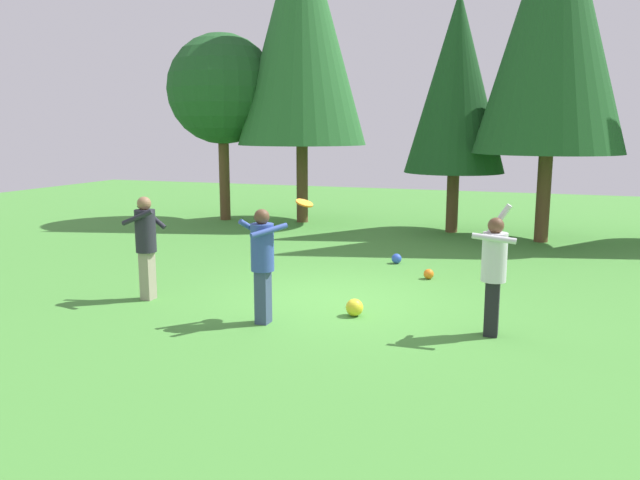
{
  "coord_description": "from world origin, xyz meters",
  "views": [
    {
      "loc": [
        3.2,
        -9.66,
        2.83
      ],
      "look_at": [
        -0.19,
        -0.22,
        1.05
      ],
      "focal_mm": 35.1,
      "sensor_mm": 36.0,
      "label": 1
    }
  ],
  "objects_px": {
    "ball_orange": "(429,274)",
    "ball_blue": "(397,259)",
    "person_bystander": "(262,256)",
    "person_thrower": "(494,266)",
    "frisbee": "(304,203)",
    "ball_yellow": "(355,307)",
    "tree_right": "(555,18)",
    "tree_far_left": "(222,90)",
    "person_catcher": "(146,239)",
    "tree_left": "(301,27)",
    "tree_center": "(457,83)"
  },
  "relations": [
    {
      "from": "ball_orange",
      "to": "person_catcher",
      "type": "bearing_deg",
      "value": -144.1
    },
    {
      "from": "person_catcher",
      "to": "frisbee",
      "type": "xyz_separation_m",
      "value": [
        2.81,
        0.06,
        0.7
      ]
    },
    {
      "from": "ball_blue",
      "to": "tree_center",
      "type": "height_order",
      "value": "tree_center"
    },
    {
      "from": "ball_blue",
      "to": "tree_far_left",
      "type": "bearing_deg",
      "value": 144.85
    },
    {
      "from": "person_thrower",
      "to": "ball_orange",
      "type": "xyz_separation_m",
      "value": [
        -1.4,
        3.03,
        -0.89
      ]
    },
    {
      "from": "person_catcher",
      "to": "ball_blue",
      "type": "xyz_separation_m",
      "value": [
        3.31,
        4.22,
        -0.93
      ]
    },
    {
      "from": "ball_orange",
      "to": "ball_blue",
      "type": "relative_size",
      "value": 0.92
    },
    {
      "from": "person_bystander",
      "to": "frisbee",
      "type": "distance_m",
      "value": 1.04
    },
    {
      "from": "ball_orange",
      "to": "tree_center",
      "type": "xyz_separation_m",
      "value": [
        -0.39,
        5.8,
        3.96
      ]
    },
    {
      "from": "ball_yellow",
      "to": "tree_right",
      "type": "bearing_deg",
      "value": 71.44
    },
    {
      "from": "person_catcher",
      "to": "tree_far_left",
      "type": "bearing_deg",
      "value": 109.22
    },
    {
      "from": "ball_blue",
      "to": "person_bystander",
      "type": "bearing_deg",
      "value": -100.96
    },
    {
      "from": "person_catcher",
      "to": "person_bystander",
      "type": "distance_m",
      "value": 2.45
    },
    {
      "from": "ball_yellow",
      "to": "person_bystander",
      "type": "bearing_deg",
      "value": -145.88
    },
    {
      "from": "ball_orange",
      "to": "frisbee",
      "type": "bearing_deg",
      "value": -115.03
    },
    {
      "from": "person_bystander",
      "to": "person_thrower",
      "type": "bearing_deg",
      "value": -45.12
    },
    {
      "from": "person_thrower",
      "to": "ball_blue",
      "type": "relative_size",
      "value": 8.59
    },
    {
      "from": "frisbee",
      "to": "ball_blue",
      "type": "relative_size",
      "value": 1.57
    },
    {
      "from": "person_thrower",
      "to": "tree_center",
      "type": "bearing_deg",
      "value": -77.55
    },
    {
      "from": "ball_yellow",
      "to": "tree_far_left",
      "type": "distance_m",
      "value": 11.69
    },
    {
      "from": "tree_far_left",
      "to": "tree_left",
      "type": "bearing_deg",
      "value": 8.13
    },
    {
      "from": "person_thrower",
      "to": "frisbee",
      "type": "distance_m",
      "value": 2.9
    },
    {
      "from": "person_catcher",
      "to": "tree_left",
      "type": "xyz_separation_m",
      "value": [
        -0.82,
        9.23,
        4.76
      ]
    },
    {
      "from": "tree_left",
      "to": "tree_far_left",
      "type": "bearing_deg",
      "value": -171.87
    },
    {
      "from": "ball_yellow",
      "to": "tree_left",
      "type": "bearing_deg",
      "value": 115.96
    },
    {
      "from": "frisbee",
      "to": "ball_blue",
      "type": "height_order",
      "value": "frisbee"
    },
    {
      "from": "person_thrower",
      "to": "person_bystander",
      "type": "distance_m",
      "value": 3.27
    },
    {
      "from": "ball_yellow",
      "to": "tree_left",
      "type": "height_order",
      "value": "tree_left"
    },
    {
      "from": "tree_far_left",
      "to": "person_bystander",
      "type": "bearing_deg",
      "value": -58.86
    },
    {
      "from": "person_catcher",
      "to": "ball_orange",
      "type": "bearing_deg",
      "value": 34.69
    },
    {
      "from": "person_catcher",
      "to": "tree_right",
      "type": "distance_m",
      "value": 11.1
    },
    {
      "from": "frisbee",
      "to": "tree_left",
      "type": "relative_size",
      "value": 0.04
    },
    {
      "from": "frisbee",
      "to": "ball_orange",
      "type": "distance_m",
      "value": 3.68
    },
    {
      "from": "person_catcher",
      "to": "ball_yellow",
      "type": "height_order",
      "value": "person_catcher"
    },
    {
      "from": "person_bystander",
      "to": "tree_far_left",
      "type": "height_order",
      "value": "tree_far_left"
    },
    {
      "from": "person_catcher",
      "to": "ball_blue",
      "type": "distance_m",
      "value": 5.44
    },
    {
      "from": "person_catcher",
      "to": "tree_left",
      "type": "relative_size",
      "value": 0.19
    },
    {
      "from": "person_catcher",
      "to": "tree_right",
      "type": "xyz_separation_m",
      "value": [
        6.18,
        8.08,
        4.44
      ]
    },
    {
      "from": "person_catcher",
      "to": "tree_left",
      "type": "bearing_deg",
      "value": 93.84
    },
    {
      "from": "ball_blue",
      "to": "ball_orange",
      "type": "bearing_deg",
      "value": -52.66
    },
    {
      "from": "person_thrower",
      "to": "person_catcher",
      "type": "relative_size",
      "value": 1.05
    },
    {
      "from": "ball_yellow",
      "to": "tree_left",
      "type": "relative_size",
      "value": 0.03
    },
    {
      "from": "ball_blue",
      "to": "ball_yellow",
      "type": "relative_size",
      "value": 0.79
    },
    {
      "from": "person_catcher",
      "to": "tree_right",
      "type": "relative_size",
      "value": 0.2
    },
    {
      "from": "ball_yellow",
      "to": "frisbee",
      "type": "bearing_deg",
      "value": -165.82
    },
    {
      "from": "ball_yellow",
      "to": "tree_far_left",
      "type": "relative_size",
      "value": 0.05
    },
    {
      "from": "person_thrower",
      "to": "frisbee",
      "type": "relative_size",
      "value": 5.48
    },
    {
      "from": "frisbee",
      "to": "ball_yellow",
      "type": "xyz_separation_m",
      "value": [
        0.75,
        0.19,
        -1.6
      ]
    },
    {
      "from": "person_thrower",
      "to": "ball_yellow",
      "type": "xyz_separation_m",
      "value": [
        -2.05,
        0.24,
        -0.85
      ]
    },
    {
      "from": "ball_orange",
      "to": "ball_blue",
      "type": "distance_m",
      "value": 1.48
    }
  ]
}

